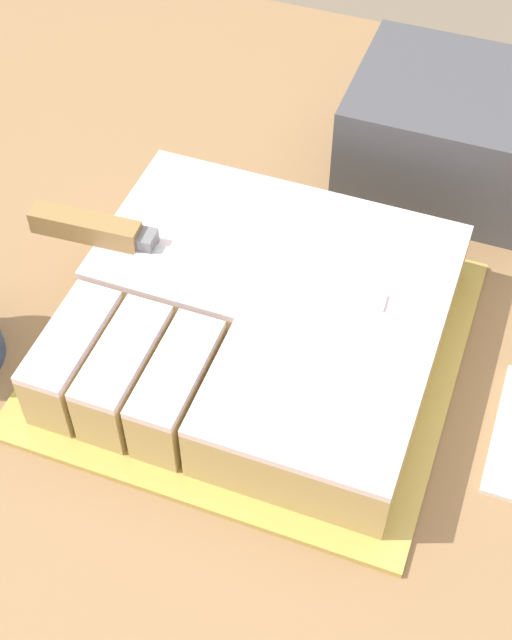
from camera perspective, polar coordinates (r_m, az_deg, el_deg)
countertop at (r=1.24m, az=-2.87°, el=-13.63°), size 1.40×1.10×0.94m
cake_board at (r=0.82m, az=0.00°, el=-1.61°), size 0.36×0.34×0.01m
cake at (r=0.79m, az=0.30°, el=0.10°), size 0.32×0.30×0.07m
knife at (r=0.81m, az=-8.52°, el=5.30°), size 0.33×0.04×0.02m
storage_box at (r=0.97m, az=12.53°, el=11.61°), size 0.21×0.18×0.12m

